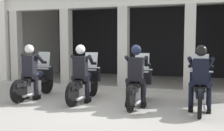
{
  "coord_description": "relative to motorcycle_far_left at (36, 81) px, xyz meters",
  "views": [
    {
      "loc": [
        2.29,
        -6.65,
        1.66
      ],
      "look_at": [
        0.0,
        0.39,
        1.01
      ],
      "focal_mm": 43.05,
      "sensor_mm": 36.0,
      "label": 1
    }
  ],
  "objects": [
    {
      "name": "police_officer_far_right",
      "position": [
        4.66,
        -0.27,
        0.44
      ],
      "size": [
        0.63,
        0.61,
        1.58
      ],
      "rotation": [
        0.0,
        0.0,
        0.14
      ],
      "color": "black",
      "rests_on": "ground"
    },
    {
      "name": "station_building",
      "position": [
        2.06,
        4.64,
        1.69
      ],
      "size": [
        10.13,
        4.6,
        3.48
      ],
      "color": "black",
      "rests_on": "ground"
    },
    {
      "name": "police_officer_far_left",
      "position": [
        -0.0,
        -0.28,
        0.44
      ],
      "size": [
        0.63,
        0.61,
        1.58
      ],
      "rotation": [
        0.0,
        0.0,
        0.09
      ],
      "color": "black",
      "rests_on": "ground"
    },
    {
      "name": "ground_plane",
      "position": [
        2.33,
        2.79,
        -0.5
      ],
      "size": [
        80.0,
        80.0,
        0.0
      ],
      "primitive_type": "plane",
      "color": "#A8A59E"
    },
    {
      "name": "motorcycle_center_left",
      "position": [
        1.56,
        0.09,
        0.0
      ],
      "size": [
        0.62,
        2.04,
        1.35
      ],
      "rotation": [
        0.0,
        0.0,
        0.26
      ],
      "color": "black",
      "rests_on": "ground"
    },
    {
      "name": "police_officer_center_left",
      "position": [
        1.55,
        -0.19,
        0.44
      ],
      "size": [
        0.63,
        0.61,
        1.58
      ],
      "rotation": [
        0.0,
        0.0,
        0.26
      ],
      "color": "black",
      "rests_on": "ground"
    },
    {
      "name": "motorcycle_center_right",
      "position": [
        3.11,
        0.05,
        0.0
      ],
      "size": [
        0.62,
        2.04,
        1.35
      ],
      "rotation": [
        0.0,
        0.0,
        0.14
      ],
      "color": "black",
      "rests_on": "ground"
    },
    {
      "name": "motorcycle_far_right",
      "position": [
        4.67,
        0.02,
        0.0
      ],
      "size": [
        0.62,
        2.04,
        1.35
      ],
      "rotation": [
        0.0,
        0.0,
        0.14
      ],
      "color": "black",
      "rests_on": "ground"
    },
    {
      "name": "police_officer_center_right",
      "position": [
        3.11,
        -0.24,
        0.44
      ],
      "size": [
        0.63,
        0.61,
        1.58
      ],
      "rotation": [
        0.0,
        0.0,
        0.14
      ],
      "color": "black",
      "rests_on": "ground"
    },
    {
      "name": "motorcycle_far_left",
      "position": [
        0.0,
        0.0,
        0.0
      ],
      "size": [
        0.62,
        2.04,
        1.35
      ],
      "rotation": [
        0.0,
        0.0,
        0.09
      ],
      "color": "black",
      "rests_on": "ground"
    },
    {
      "name": "kerb_strip",
      "position": [
        2.06,
        1.83,
        -0.44
      ],
      "size": [
        9.63,
        0.24,
        0.12
      ],
      "primitive_type": "cube",
      "color": "#B7B5AD",
      "rests_on": "ground"
    }
  ]
}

